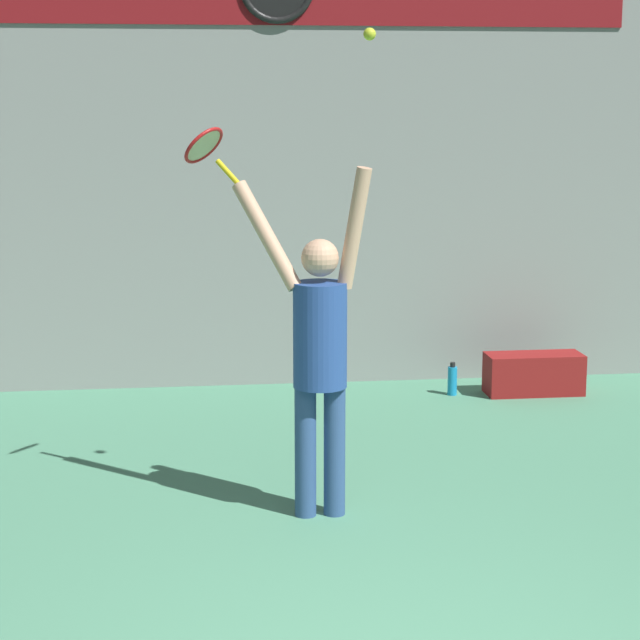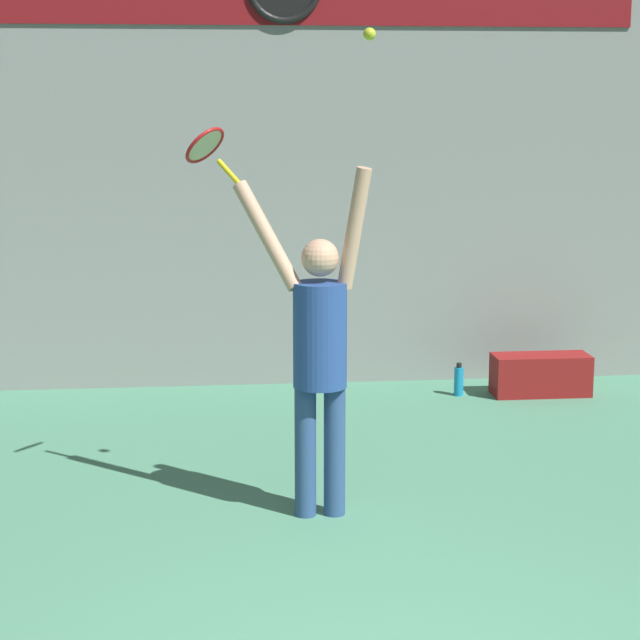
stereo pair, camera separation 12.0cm
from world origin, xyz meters
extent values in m
cube|color=gray|center=(0.00, 5.79, 2.50)|extent=(18.00, 0.10, 5.00)
cylinder|color=#2D4C7F|center=(-0.14, 2.45, 0.40)|extent=(0.13, 0.13, 0.80)
cylinder|color=#2D4C7F|center=(0.03, 2.45, 0.40)|extent=(0.13, 0.13, 0.80)
cylinder|color=#26478C|center=(-0.06, 2.45, 1.11)|extent=(0.32, 0.32, 0.63)
sphere|color=#D8A884|center=(-0.06, 2.45, 1.57)|extent=(0.22, 0.22, 0.22)
cylinder|color=#D8A884|center=(0.14, 2.41, 1.75)|extent=(0.23, 0.21, 0.72)
cylinder|color=#D8A884|center=(-0.36, 2.58, 1.69)|extent=(0.43, 0.37, 0.64)
cylinder|color=yellow|center=(-0.57, 2.75, 2.05)|extent=(0.16, 0.13, 0.16)
torus|color=red|center=(-0.71, 2.85, 2.21)|extent=(0.34, 0.35, 0.23)
cylinder|color=beige|center=(-0.71, 2.85, 2.21)|extent=(0.28, 0.29, 0.19)
sphere|color=#CCDB2D|center=(0.21, 2.37, 2.84)|extent=(0.07, 0.07, 0.07)
cylinder|color=#198CCC|center=(1.41, 5.17, 0.12)|extent=(0.08, 0.08, 0.24)
cylinder|color=black|center=(1.41, 5.17, 0.26)|extent=(0.04, 0.04, 0.04)
cube|color=maroon|center=(2.11, 5.13, 0.17)|extent=(0.82, 0.32, 0.35)
camera|label=1|loc=(-0.86, -4.18, 2.49)|focal=65.00mm
camera|label=2|loc=(-0.74, -4.19, 2.49)|focal=65.00mm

